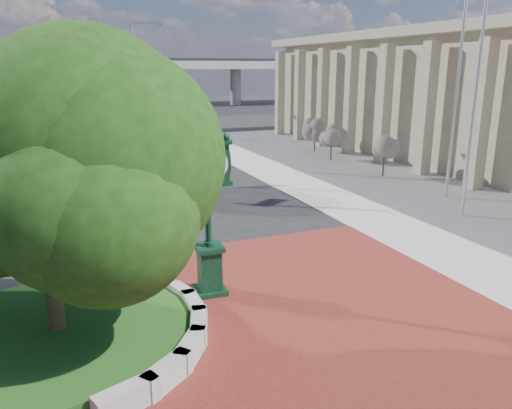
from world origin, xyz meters
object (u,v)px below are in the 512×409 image
object	(u,v)px
parked_car	(123,124)
flagpole_a	(477,80)
post_clock	(208,198)
street_lamp_near	(138,82)
flagpole_b	(459,72)
street_lamp_far	(78,69)

from	to	relation	value
parked_car	flagpole_a	size ratio (longest dim) A/B	0.42
post_clock	street_lamp_near	bearing A→B (deg)	84.91
flagpole_a	street_lamp_near	size ratio (longest dim) A/B	1.23
post_clock	flagpole_b	world-z (taller)	flagpole_b
parked_car	street_lamp_far	xyz separation A→B (m)	(-3.61, 2.53, 5.20)
street_lamp_near	street_lamp_far	size ratio (longest dim) A/B	0.88
post_clock	street_lamp_far	distance (m)	40.70
post_clock	street_lamp_far	size ratio (longest dim) A/B	0.50
parked_car	street_lamp_near	bearing A→B (deg)	-75.32
flagpole_b	street_lamp_far	world-z (taller)	flagpole_b
flagpole_b	street_lamp_near	distance (m)	19.74
flagpole_b	street_lamp_far	size ratio (longest dim) A/B	1.14
street_lamp_far	post_clock	bearing A→B (deg)	-89.09
post_clock	parked_car	bearing A→B (deg)	85.54
street_lamp_far	street_lamp_near	bearing A→B (deg)	-82.30
post_clock	flagpole_a	bearing A→B (deg)	14.41
parked_car	flagpole_b	bearing A→B (deg)	-52.88
parked_car	flagpole_b	distance (m)	34.33
street_lamp_near	post_clock	bearing A→B (deg)	-95.09
post_clock	street_lamp_near	xyz separation A→B (m)	(1.92, 21.57, 2.47)
post_clock	flagpole_a	distance (m)	12.99
post_clock	parked_car	distance (m)	38.20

